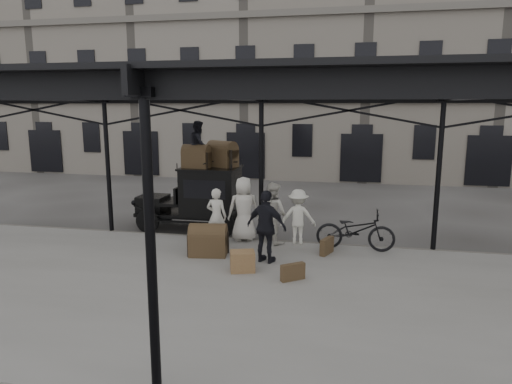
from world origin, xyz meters
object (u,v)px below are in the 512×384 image
taxi (202,195)px  porter_official (267,227)px  steamer_trunk_roof_near (196,158)px  porter_left (217,216)px  steamer_trunk_platform (208,242)px  bicycle (355,230)px

taxi → porter_official: size_ratio=1.91×
steamer_trunk_roof_near → porter_official: bearing=-39.6°
porter_left → steamer_trunk_platform: 1.17m
porter_official → steamer_trunk_platform: bearing=9.5°
porter_left → steamer_trunk_platform: bearing=98.6°
porter_official → steamer_trunk_platform: (-1.66, 0.24, -0.58)m
bicycle → steamer_trunk_platform: bicycle is taller
porter_left → steamer_trunk_platform: porter_left is taller
taxi → bicycle: (5.07, -1.67, -0.48)m
bicycle → steamer_trunk_platform: 4.15m
bicycle → taxi: bearing=72.8°
bicycle → steamer_trunk_roof_near: 5.63m
porter_left → steamer_trunk_roof_near: (-1.14, 1.62, 1.51)m
porter_left → bicycle: porter_left is taller
porter_left → taxi: bearing=-55.7°
bicycle → steamer_trunk_roof_near: steamer_trunk_roof_near is taller
porter_official → porter_left: bearing=-19.5°
taxi → porter_official: bearing=-48.8°
porter_left → steamer_trunk_platform: size_ratio=1.66×
porter_official → steamer_trunk_roof_near: size_ratio=2.19×
taxi → porter_official: 4.23m
taxi → porter_left: bearing=-60.5°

